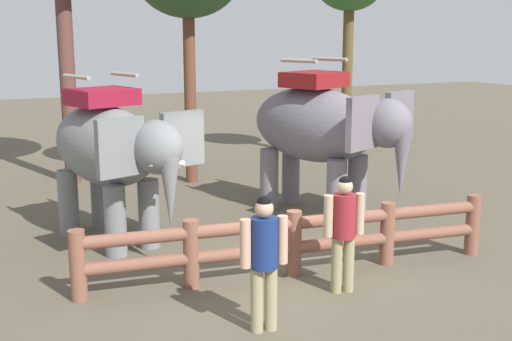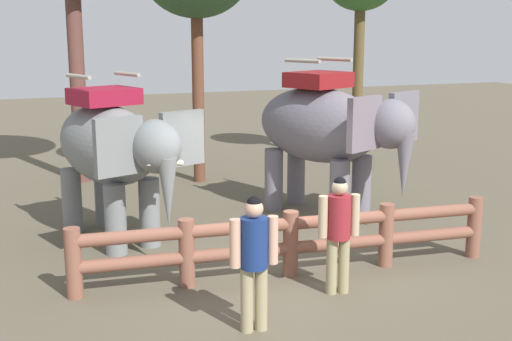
{
  "view_description": "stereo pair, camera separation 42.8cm",
  "coord_description": "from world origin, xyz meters",
  "px_view_note": "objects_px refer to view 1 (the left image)",
  "views": [
    {
      "loc": [
        -4.49,
        -9.2,
        3.83
      ],
      "look_at": [
        0.0,
        1.23,
        1.4
      ],
      "focal_mm": 46.59,
      "sensor_mm": 36.0,
      "label": 1
    },
    {
      "loc": [
        -4.09,
        -9.36,
        3.83
      ],
      "look_at": [
        0.0,
        1.23,
        1.4
      ],
      "focal_mm": 46.59,
      "sensor_mm": 36.0,
      "label": 2
    }
  ],
  "objects_px": {
    "log_fence": "(294,238)",
    "tourist_man_in_blue": "(344,226)",
    "elephant_near_left": "(111,150)",
    "elephant_center": "(323,129)",
    "tourist_woman_in_black": "(264,254)"
  },
  "relations": [
    {
      "from": "log_fence",
      "to": "tourist_man_in_blue",
      "type": "distance_m",
      "value": 1.06
    },
    {
      "from": "elephant_near_left",
      "to": "elephant_center",
      "type": "xyz_separation_m",
      "value": [
        4.35,
        0.17,
        0.11
      ]
    },
    {
      "from": "log_fence",
      "to": "tourist_man_in_blue",
      "type": "bearing_deg",
      "value": -68.49
    },
    {
      "from": "log_fence",
      "to": "tourist_man_in_blue",
      "type": "xyz_separation_m",
      "value": [
        0.36,
        -0.9,
        0.42
      ]
    },
    {
      "from": "tourist_woman_in_black",
      "to": "tourist_man_in_blue",
      "type": "relative_size",
      "value": 1.02
    },
    {
      "from": "elephant_near_left",
      "to": "tourist_man_in_blue",
      "type": "relative_size",
      "value": 2.07
    },
    {
      "from": "elephant_near_left",
      "to": "tourist_man_in_blue",
      "type": "height_order",
      "value": "elephant_near_left"
    },
    {
      "from": "tourist_woman_in_black",
      "to": "log_fence",
      "type": "bearing_deg",
      "value": 52.75
    },
    {
      "from": "elephant_near_left",
      "to": "elephant_center",
      "type": "height_order",
      "value": "elephant_center"
    },
    {
      "from": "log_fence",
      "to": "elephant_near_left",
      "type": "height_order",
      "value": "elephant_near_left"
    },
    {
      "from": "elephant_near_left",
      "to": "elephant_center",
      "type": "relative_size",
      "value": 0.95
    },
    {
      "from": "log_fence",
      "to": "elephant_near_left",
      "type": "relative_size",
      "value": 1.86
    },
    {
      "from": "elephant_near_left",
      "to": "log_fence",
      "type": "bearing_deg",
      "value": -49.97
    },
    {
      "from": "log_fence",
      "to": "elephant_center",
      "type": "distance_m",
      "value": 3.75
    },
    {
      "from": "elephant_near_left",
      "to": "tourist_man_in_blue",
      "type": "bearing_deg",
      "value": -53.93
    }
  ]
}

